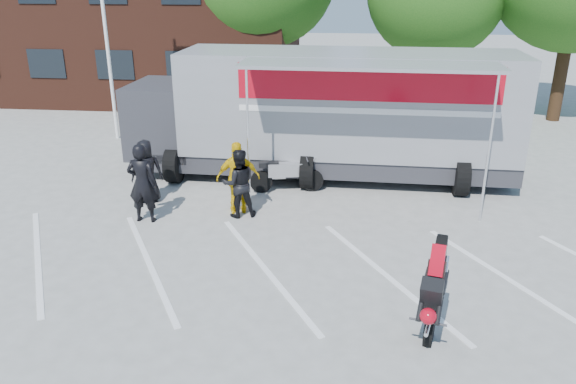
% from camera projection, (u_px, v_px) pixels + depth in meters
% --- Properties ---
extents(ground, '(100.00, 100.00, 0.00)m').
position_uv_depth(ground, '(247.00, 295.00, 10.31)').
color(ground, '#A5A5A0').
rests_on(ground, ground).
extents(parking_bay_lines, '(18.09, 13.33, 0.01)m').
position_uv_depth(parking_bay_lines, '(255.00, 268.00, 11.23)').
color(parking_bay_lines, white).
rests_on(parking_bay_lines, ground).
extents(office_building, '(18.00, 8.00, 7.00)m').
position_uv_depth(office_building, '(104.00, 20.00, 26.73)').
color(office_building, '#4A2317').
rests_on(office_building, ground).
extents(transporter_truck, '(11.34, 5.66, 3.57)m').
position_uv_depth(transporter_truck, '(328.00, 176.00, 16.44)').
color(transporter_truck, gray).
rests_on(transporter_truck, ground).
extents(parked_motorcycle, '(2.11, 1.03, 1.06)m').
position_uv_depth(parked_motorcycle, '(287.00, 191.00, 15.25)').
color(parked_motorcycle, '#A6A6AA').
rests_on(parked_motorcycle, ground).
extents(stunt_bike_rider, '(1.08, 1.66, 1.80)m').
position_uv_depth(stunt_bike_rider, '(432.00, 323.00, 9.49)').
color(stunt_bike_rider, black).
rests_on(stunt_bike_rider, ground).
extents(spectator_leather_a, '(0.93, 0.76, 1.64)m').
position_uv_depth(spectator_leather_a, '(146.00, 171.00, 14.30)').
color(spectator_leather_a, black).
rests_on(spectator_leather_a, ground).
extents(spectator_leather_b, '(0.70, 0.47, 1.92)m').
position_uv_depth(spectator_leather_b, '(142.00, 183.00, 13.10)').
color(spectator_leather_b, black).
rests_on(spectator_leather_b, ground).
extents(spectator_leather_c, '(0.98, 0.87, 1.68)m').
position_uv_depth(spectator_leather_c, '(239.00, 183.00, 13.41)').
color(spectator_leather_c, black).
rests_on(spectator_leather_c, ground).
extents(spectator_hivis, '(1.12, 0.66, 1.80)m').
position_uv_depth(spectator_hivis, '(238.00, 178.00, 13.60)').
color(spectator_hivis, yellow).
rests_on(spectator_hivis, ground).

